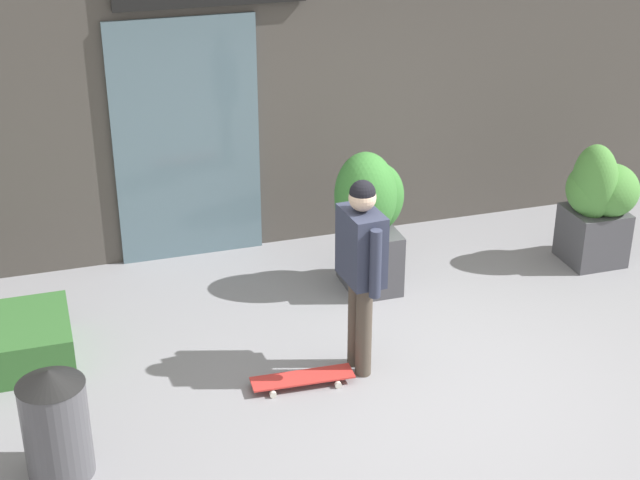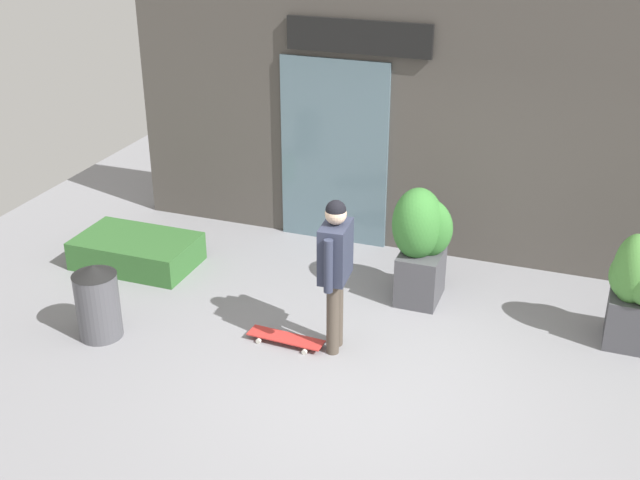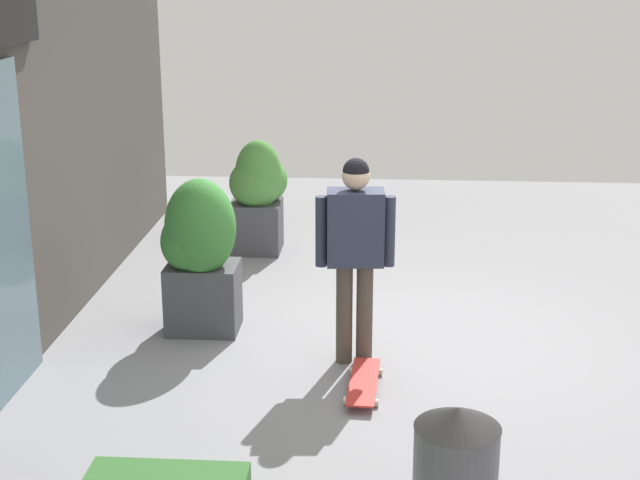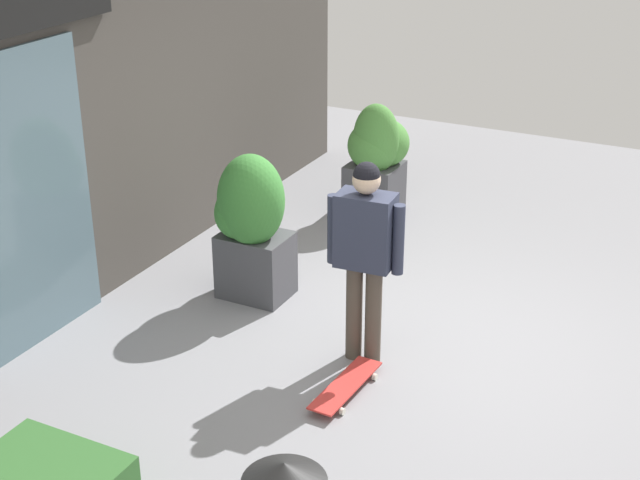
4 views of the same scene
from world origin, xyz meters
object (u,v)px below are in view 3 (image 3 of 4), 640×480
at_px(skateboarder, 355,240).
at_px(trash_bin, 455,478).
at_px(planter_box_right, 258,192).
at_px(skateboard, 364,382).
at_px(planter_box_left, 198,246).

height_order(skateboarder, trash_bin, skateboarder).
relative_size(planter_box_right, trash_bin, 1.49).
bearing_deg(skateboard, planter_box_left, -123.82).
relative_size(skateboarder, trash_bin, 1.97).
bearing_deg(planter_box_right, planter_box_left, 175.02).
bearing_deg(planter_box_left, trash_bin, -146.49).
bearing_deg(skateboard, skateboarder, -167.18).
bearing_deg(planter_box_left, skateboard, -126.60).
distance_m(skateboard, trash_bin, 2.01).
bearing_deg(trash_bin, skateboarder, 14.47).
distance_m(skateboarder, skateboard, 1.08).
height_order(skateboard, planter_box_right, planter_box_right).
relative_size(skateboarder, skateboard, 1.99).
height_order(planter_box_left, planter_box_right, planter_box_left).
bearing_deg(trash_bin, skateboard, 15.63).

